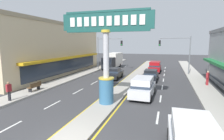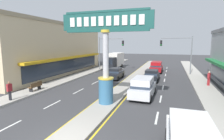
{
  "view_description": "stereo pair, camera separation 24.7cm",
  "coord_description": "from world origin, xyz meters",
  "px_view_note": "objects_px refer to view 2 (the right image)",
  "views": [
    {
      "loc": [
        4.74,
        -7.21,
        5.03
      ],
      "look_at": [
        -0.17,
        8.29,
        2.6
      ],
      "focal_mm": 28.51,
      "sensor_mm": 36.0,
      "label": 1
    },
    {
      "loc": [
        4.98,
        -7.14,
        5.03
      ],
      "look_at": [
        -0.17,
        8.29,
        2.6
      ],
      "focal_mm": 28.51,
      "sensor_mm": 36.0,
      "label": 2
    }
  ],
  "objects_px": {
    "storefront_left": "(46,49)",
    "district_sign": "(106,56)",
    "street_bench": "(36,86)",
    "traffic_light_left_side": "(108,48)",
    "traffic_light_right_side": "(180,48)",
    "sedan_near_right_lane": "(115,73)",
    "sedan_kerb_right": "(152,75)",
    "pedestrian_far_side": "(10,90)",
    "pedestrian_near_kerb": "(209,77)",
    "box_truck_mid_left_lane": "(114,60)",
    "suv_far_left_oncoming": "(156,67)",
    "suv_near_left_lane": "(143,87)"
  },
  "relations": [
    {
      "from": "storefront_left",
      "to": "district_sign",
      "type": "bearing_deg",
      "value": -37.78
    },
    {
      "from": "street_bench",
      "to": "traffic_light_left_side",
      "type": "bearing_deg",
      "value": 82.78
    },
    {
      "from": "traffic_light_left_side",
      "to": "street_bench",
      "type": "height_order",
      "value": "traffic_light_left_side"
    },
    {
      "from": "traffic_light_right_side",
      "to": "sedan_near_right_lane",
      "type": "xyz_separation_m",
      "value": [
        -8.76,
        -6.12,
        -3.46
      ]
    },
    {
      "from": "street_bench",
      "to": "sedan_kerb_right",
      "type": "bearing_deg",
      "value": 41.53
    },
    {
      "from": "district_sign",
      "to": "traffic_light_left_side",
      "type": "bearing_deg",
      "value": 109.11
    },
    {
      "from": "district_sign",
      "to": "storefront_left",
      "type": "distance_m",
      "value": 19.0
    },
    {
      "from": "traffic_light_left_side",
      "to": "traffic_light_right_side",
      "type": "xyz_separation_m",
      "value": [
        12.35,
        -0.91,
        0.0
      ]
    },
    {
      "from": "sedan_kerb_right",
      "to": "street_bench",
      "type": "bearing_deg",
      "value": -138.47
    },
    {
      "from": "sedan_near_right_lane",
      "to": "street_bench",
      "type": "distance_m",
      "value": 11.11
    },
    {
      "from": "traffic_light_right_side",
      "to": "pedestrian_far_side",
      "type": "distance_m",
      "value": 23.92
    },
    {
      "from": "traffic_light_right_side",
      "to": "pedestrian_near_kerb",
      "type": "xyz_separation_m",
      "value": [
        3.06,
        -7.48,
        -3.11
      ]
    },
    {
      "from": "traffic_light_right_side",
      "to": "pedestrian_near_kerb",
      "type": "height_order",
      "value": "traffic_light_right_side"
    },
    {
      "from": "pedestrian_far_side",
      "to": "street_bench",
      "type": "bearing_deg",
      "value": 94.01
    },
    {
      "from": "storefront_left",
      "to": "box_truck_mid_left_lane",
      "type": "distance_m",
      "value": 13.03
    },
    {
      "from": "district_sign",
      "to": "traffic_light_right_side",
      "type": "distance_m",
      "value": 18.0
    },
    {
      "from": "traffic_light_left_side",
      "to": "sedan_kerb_right",
      "type": "distance_m",
      "value": 11.71
    },
    {
      "from": "district_sign",
      "to": "pedestrian_near_kerb",
      "type": "bearing_deg",
      "value": 45.57
    },
    {
      "from": "storefront_left",
      "to": "suv_far_left_oncoming",
      "type": "xyz_separation_m",
      "value": [
        17.61,
        6.79,
        -3.14
      ]
    },
    {
      "from": "suv_near_left_lane",
      "to": "pedestrian_near_kerb",
      "type": "height_order",
      "value": "suv_near_left_lane"
    },
    {
      "from": "traffic_light_left_side",
      "to": "sedan_near_right_lane",
      "type": "relative_size",
      "value": 1.43
    },
    {
      "from": "sedan_near_right_lane",
      "to": "box_truck_mid_left_lane",
      "type": "height_order",
      "value": "box_truck_mid_left_lane"
    },
    {
      "from": "traffic_light_left_side",
      "to": "suv_near_left_lane",
      "type": "bearing_deg",
      "value": -59.31
    },
    {
      "from": "suv_far_left_oncoming",
      "to": "sedan_kerb_right",
      "type": "bearing_deg",
      "value": -90.0
    },
    {
      "from": "sedan_near_right_lane",
      "to": "box_truck_mid_left_lane",
      "type": "relative_size",
      "value": 0.62
    },
    {
      "from": "storefront_left",
      "to": "suv_near_left_lane",
      "type": "relative_size",
      "value": 5.26
    },
    {
      "from": "district_sign",
      "to": "sedan_kerb_right",
      "type": "distance_m",
      "value": 11.63
    },
    {
      "from": "storefront_left",
      "to": "traffic_light_left_side",
      "type": "bearing_deg",
      "value": 34.92
    },
    {
      "from": "district_sign",
      "to": "sedan_kerb_right",
      "type": "bearing_deg",
      "value": 76.59
    },
    {
      "from": "suv_near_left_lane",
      "to": "box_truck_mid_left_lane",
      "type": "height_order",
      "value": "box_truck_mid_left_lane"
    },
    {
      "from": "pedestrian_near_kerb",
      "to": "pedestrian_far_side",
      "type": "bearing_deg",
      "value": -146.37
    },
    {
      "from": "traffic_light_right_side",
      "to": "sedan_kerb_right",
      "type": "relative_size",
      "value": 1.43
    },
    {
      "from": "traffic_light_right_side",
      "to": "sedan_kerb_right",
      "type": "height_order",
      "value": "traffic_light_right_side"
    },
    {
      "from": "district_sign",
      "to": "sedan_near_right_lane",
      "type": "bearing_deg",
      "value": 103.5
    },
    {
      "from": "district_sign",
      "to": "pedestrian_near_kerb",
      "type": "height_order",
      "value": "district_sign"
    },
    {
      "from": "suv_far_left_oncoming",
      "to": "pedestrian_near_kerb",
      "type": "xyz_separation_m",
      "value": [
        6.65,
        -9.01,
        0.15
      ]
    },
    {
      "from": "suv_near_left_lane",
      "to": "pedestrian_far_side",
      "type": "bearing_deg",
      "value": -154.26
    },
    {
      "from": "suv_near_left_lane",
      "to": "suv_far_left_oncoming",
      "type": "height_order",
      "value": "same"
    },
    {
      "from": "storefront_left",
      "to": "traffic_light_right_side",
      "type": "bearing_deg",
      "value": 13.95
    },
    {
      "from": "suv_near_left_lane",
      "to": "sedan_kerb_right",
      "type": "xyz_separation_m",
      "value": [
        0.0,
        7.81,
        -0.2
      ]
    },
    {
      "from": "district_sign",
      "to": "box_truck_mid_left_lane",
      "type": "distance_m",
      "value": 21.51
    },
    {
      "from": "suv_near_left_lane",
      "to": "box_truck_mid_left_lane",
      "type": "xyz_separation_m",
      "value": [
        -8.43,
        17.51,
        0.71
      ]
    },
    {
      "from": "traffic_light_right_side",
      "to": "storefront_left",
      "type": "bearing_deg",
      "value": -166.05
    },
    {
      "from": "sedan_near_right_lane",
      "to": "suv_far_left_oncoming",
      "type": "distance_m",
      "value": 9.23
    },
    {
      "from": "sedan_near_right_lane",
      "to": "suv_near_left_lane",
      "type": "height_order",
      "value": "suv_near_left_lane"
    },
    {
      "from": "traffic_light_left_side",
      "to": "box_truck_mid_left_lane",
      "type": "bearing_deg",
      "value": 83.04
    },
    {
      "from": "district_sign",
      "to": "pedestrian_near_kerb",
      "type": "xyz_separation_m",
      "value": [
        9.23,
        9.42,
        -2.92
      ]
    },
    {
      "from": "traffic_light_right_side",
      "to": "street_bench",
      "type": "height_order",
      "value": "traffic_light_right_side"
    },
    {
      "from": "traffic_light_right_side",
      "to": "box_truck_mid_left_lane",
      "type": "relative_size",
      "value": 0.89
    },
    {
      "from": "district_sign",
      "to": "traffic_light_left_side",
      "type": "relative_size",
      "value": 1.2
    }
  ]
}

